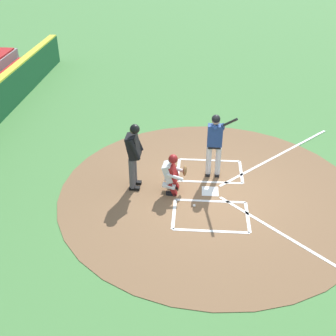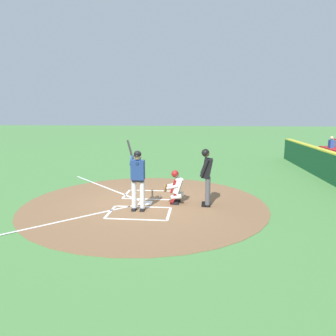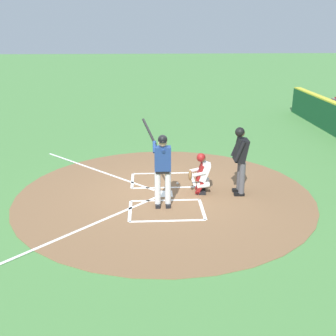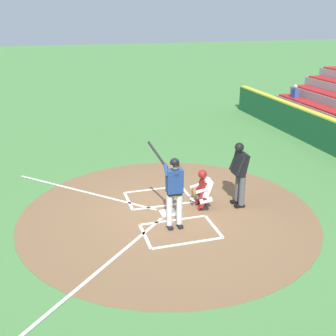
% 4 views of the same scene
% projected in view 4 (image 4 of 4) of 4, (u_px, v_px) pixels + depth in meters
% --- Properties ---
extents(ground_plane, '(120.00, 120.00, 0.00)m').
position_uv_depth(ground_plane, '(168.00, 213.00, 11.36)').
color(ground_plane, '#4C8442').
extents(dirt_circle, '(8.00, 8.00, 0.01)m').
position_uv_depth(dirt_circle, '(168.00, 213.00, 11.35)').
color(dirt_circle, brown).
rests_on(dirt_circle, ground).
extents(home_plate_and_chalk, '(7.93, 4.91, 0.01)m').
position_uv_depth(home_plate_and_chalk, '(137.00, 217.00, 11.12)').
color(home_plate_and_chalk, white).
rests_on(home_plate_and_chalk, dirt_circle).
extents(batter, '(0.93, 0.70, 2.13)m').
position_uv_depth(batter, '(174.00, 188.00, 10.24)').
color(batter, silver).
rests_on(batter, ground).
extents(catcher, '(0.59, 0.66, 1.13)m').
position_uv_depth(catcher, '(203.00, 188.00, 11.46)').
color(catcher, black).
rests_on(catcher, ground).
extents(plate_umpire, '(0.59, 0.42, 1.86)m').
position_uv_depth(plate_umpire, '(240.00, 170.00, 11.42)').
color(plate_umpire, '#4C4C51').
rests_on(plate_umpire, ground).
extents(baseball, '(0.07, 0.07, 0.07)m').
position_uv_depth(baseball, '(175.00, 200.00, 12.08)').
color(baseball, white).
rests_on(baseball, ground).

